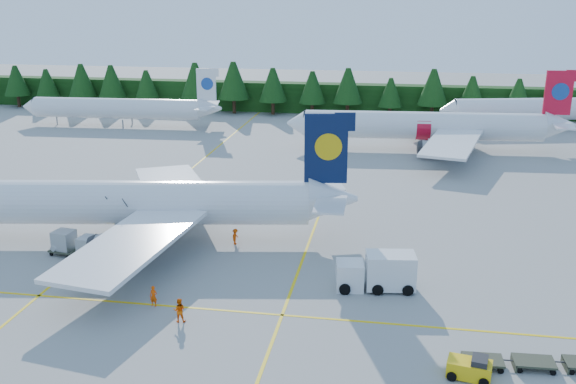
% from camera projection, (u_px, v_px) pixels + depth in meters
% --- Properties ---
extents(ground, '(320.00, 320.00, 0.00)m').
position_uv_depth(ground, '(226.00, 277.00, 55.31)').
color(ground, gray).
rests_on(ground, ground).
extents(taxi_stripe_a, '(0.25, 120.00, 0.01)m').
position_uv_depth(taxi_stripe_a, '(155.00, 199.00, 76.37)').
color(taxi_stripe_a, yellow).
rests_on(taxi_stripe_a, ground).
extents(taxi_stripe_b, '(0.25, 120.00, 0.01)m').
position_uv_depth(taxi_stripe_b, '(322.00, 208.00, 73.21)').
color(taxi_stripe_b, yellow).
rests_on(taxi_stripe_b, ground).
extents(taxi_stripe_cross, '(80.00, 0.25, 0.01)m').
position_uv_depth(taxi_stripe_cross, '(206.00, 309.00, 49.65)').
color(taxi_stripe_cross, yellow).
rests_on(taxi_stripe_cross, ground).
extents(treeline_hedge, '(220.00, 4.00, 6.00)m').
position_uv_depth(treeline_hedge, '(328.00, 98.00, 131.71)').
color(treeline_hedge, black).
rests_on(treeline_hedge, ground).
extents(airliner_navy, '(43.40, 35.45, 12.68)m').
position_uv_depth(airliner_navy, '(113.00, 203.00, 62.67)').
color(airliner_navy, silver).
rests_on(airliner_navy, ground).
extents(airliner_red, '(43.13, 35.40, 12.54)m').
position_uv_depth(airliner_red, '(418.00, 126.00, 99.79)').
color(airliner_red, silver).
rests_on(airliner_red, ground).
extents(airliner_far_left, '(37.03, 5.34, 10.76)m').
position_uv_depth(airliner_far_left, '(111.00, 108.00, 118.14)').
color(airliner_far_left, silver).
rests_on(airliner_far_left, ground).
extents(airliner_far_right, '(39.68, 12.33, 11.71)m').
position_uv_depth(airliner_far_right, '(542.00, 109.00, 115.55)').
color(airliner_far_right, silver).
rests_on(airliner_far_right, ground).
extents(airstairs, '(4.77, 6.48, 3.96)m').
position_uv_depth(airstairs, '(116.00, 241.00, 60.97)').
color(airstairs, silver).
rests_on(airstairs, ground).
extents(service_truck, '(6.67, 3.15, 3.10)m').
position_uv_depth(service_truck, '(376.00, 272.00, 52.66)').
color(service_truck, white).
rests_on(service_truck, ground).
extents(baggage_tug, '(2.96, 1.97, 1.46)m').
position_uv_depth(baggage_tug, '(471.00, 368.00, 40.53)').
color(baggage_tug, yellow).
rests_on(baggage_tug, ground).
extents(dolly_train, '(9.21, 2.44, 0.15)m').
position_uv_depth(dolly_train, '(534.00, 361.00, 41.67)').
color(dolly_train, '#343828').
rests_on(dolly_train, ground).
extents(uld_pair, '(5.82, 3.38, 1.92)m').
position_uv_depth(uld_pair, '(77.00, 244.00, 59.07)').
color(uld_pair, '#343828').
rests_on(uld_pair, ground).
extents(crew_a, '(0.64, 0.45, 1.68)m').
position_uv_depth(crew_a, '(153.00, 296.00, 49.89)').
color(crew_a, '#FF4D05').
rests_on(crew_a, ground).
extents(crew_b, '(1.01, 0.84, 1.87)m').
position_uv_depth(crew_b, '(179.00, 310.00, 47.49)').
color(crew_b, '#E95504').
rests_on(crew_b, ground).
extents(crew_c, '(0.56, 0.73, 1.59)m').
position_uv_depth(crew_c, '(235.00, 237.00, 62.34)').
color(crew_c, '#DD4404').
rests_on(crew_c, ground).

